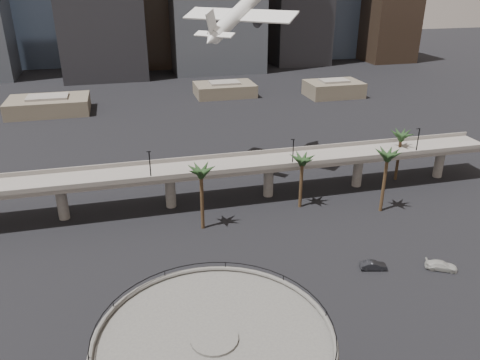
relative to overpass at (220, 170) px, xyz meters
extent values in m
cylinder|color=#4C4A47|center=(-13.00, -59.00, 8.44)|extent=(22.00, 22.00, 0.45)
torus|color=#4C4A47|center=(-13.00, -59.00, 8.91)|extent=(22.20, 22.20, 0.50)
torus|color=black|center=(-13.00, -59.00, 9.71)|extent=(21.80, 21.80, 0.10)
cube|color=slate|center=(0.00, 0.00, 0.66)|extent=(130.00, 9.00, 0.90)
cube|color=slate|center=(0.00, -4.50, 1.56)|extent=(130.00, 0.30, 1.00)
cube|color=slate|center=(0.00, 4.50, 1.56)|extent=(130.00, 0.30, 1.00)
cylinder|color=slate|center=(-33.00, 0.00, -3.54)|extent=(2.20, 2.20, 8.00)
cylinder|color=slate|center=(-11.00, 0.00, -3.54)|extent=(2.20, 2.20, 8.00)
cylinder|color=slate|center=(11.00, 0.00, -3.54)|extent=(2.20, 2.20, 8.00)
cylinder|color=slate|center=(33.00, 0.00, -3.54)|extent=(2.20, 2.20, 8.00)
cylinder|color=slate|center=(55.00, 0.00, -3.54)|extent=(2.20, 2.20, 8.00)
cylinder|color=black|center=(-15.00, -4.00, 4.16)|extent=(0.24, 0.24, 6.00)
cylinder|color=black|center=(15.00, -4.00, 4.16)|extent=(0.24, 0.24, 6.00)
cylinder|color=black|center=(45.00, -4.00, 4.16)|extent=(0.24, 0.24, 6.00)
cylinder|color=#49361F|center=(-6.00, -11.00, -1.26)|extent=(0.70, 0.70, 12.15)
ellipsoid|color=#1A3116|center=(-6.00, -11.00, 5.21)|extent=(4.40, 4.40, 2.00)
cylinder|color=#49361F|center=(16.00, -7.00, -1.94)|extent=(0.70, 0.70, 10.80)
ellipsoid|color=#1A3116|center=(16.00, -7.00, 3.86)|extent=(4.40, 4.40, 2.00)
cylinder|color=#49361F|center=(32.00, -13.00, -1.04)|extent=(0.70, 0.70, 12.60)
ellipsoid|color=#1A3116|center=(32.00, -13.00, 5.66)|extent=(4.40, 4.40, 2.00)
cylinder|color=#49361F|center=(44.00, 1.00, -1.71)|extent=(0.70, 0.70, 11.25)
ellipsoid|color=#1A3116|center=(44.00, 1.00, 4.31)|extent=(4.40, 4.40, 2.00)
cube|color=brown|center=(-45.00, 85.00, -4.59)|extent=(28.00, 18.00, 5.50)
cube|color=slate|center=(-45.00, 85.00, -1.44)|extent=(14.00, 9.00, 0.80)
cube|color=brown|center=(22.00, 95.00, -4.84)|extent=(24.00, 16.00, 5.00)
cube|color=slate|center=(22.00, 95.00, -1.94)|extent=(12.00, 8.00, 0.80)
cube|color=brown|center=(65.00, 83.00, -4.34)|extent=(22.00, 15.00, 6.00)
cube|color=slate|center=(65.00, 83.00, -0.94)|extent=(11.00, 7.50, 0.80)
cube|color=#394558|center=(-55.00, 190.00, 16.59)|extent=(30.00, 30.00, 47.86)
cube|color=gray|center=(55.00, 185.00, 13.60)|extent=(24.00, 24.00, 41.88)
cube|color=black|center=(130.00, 155.00, 21.58)|extent=(26.00, 26.00, 57.84)
cube|color=gray|center=(18.00, 205.00, 11.61)|extent=(22.00, 22.00, 37.89)
cylinder|color=silver|center=(8.61, 16.39, 31.24)|extent=(18.98, 20.23, 11.75)
cone|color=silver|center=(-0.17, 6.85, 26.40)|extent=(4.76, 4.82, 3.77)
cube|color=silver|center=(8.17, 15.91, 30.43)|extent=(23.46, 22.21, 2.32)
cube|color=silver|center=(0.88, 7.99, 27.36)|extent=(7.98, 7.58, 0.96)
cube|color=silver|center=(0.29, 7.35, 29.70)|extent=(3.20, 3.44, 5.60)
cylinder|color=#27272C|center=(5.14, 19.86, 29.41)|extent=(4.11, 4.25, 2.98)
cylinder|color=#27272C|center=(12.36, 13.22, 29.41)|extent=(4.11, 4.25, 2.98)
imported|color=red|center=(-2.37, -38.53, -6.51)|extent=(5.11, 2.74, 1.65)
imported|color=black|center=(19.74, -32.13, -6.59)|extent=(4.78, 2.60, 1.49)
imported|color=#B6B6B2|center=(30.93, -35.02, -6.58)|extent=(5.60, 4.30, 1.51)
camera|label=1|loc=(-18.82, -91.35, 39.07)|focal=35.00mm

